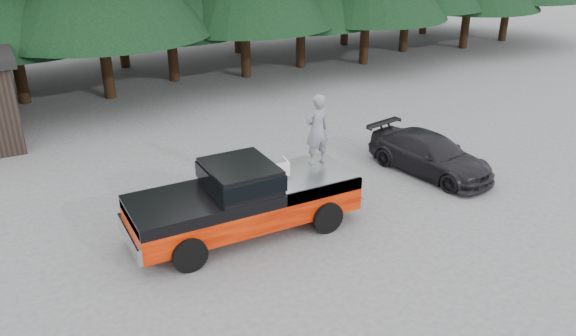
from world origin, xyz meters
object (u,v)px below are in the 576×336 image
man_on_bed (317,130)px  pickup_truck (245,209)px  air_compressor (276,169)px  parked_car (430,154)px

man_on_bed → pickup_truck: bearing=5.6°
air_compressor → pickup_truck: bearing=-165.9°
man_on_bed → parked_car: size_ratio=0.46×
air_compressor → man_on_bed: (1.34, 0.19, 0.77)m
parked_car → man_on_bed: bearing=173.2°
air_compressor → parked_car: (5.75, 0.52, -0.92)m
pickup_truck → man_on_bed: 2.85m
pickup_truck → man_on_bed: man_on_bed is taller
air_compressor → man_on_bed: size_ratio=0.31×
pickup_truck → air_compressor: size_ratio=9.98×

